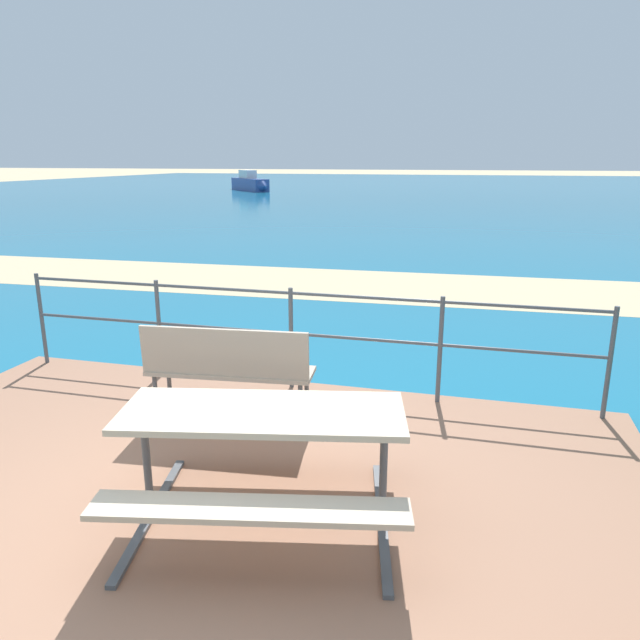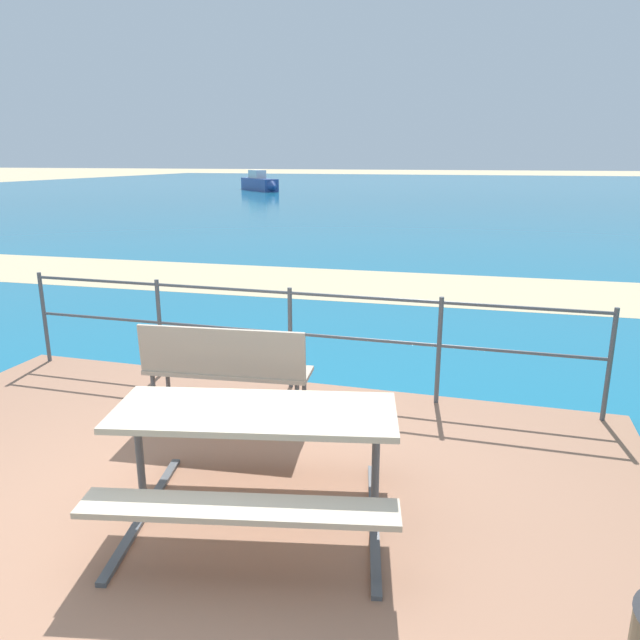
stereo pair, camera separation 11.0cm
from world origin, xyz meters
name	(u,v)px [view 1 (the left image)]	position (x,y,z in m)	size (l,w,h in m)	color
ground_plane	(179,531)	(0.00, 0.00, 0.00)	(240.00, 240.00, 0.00)	tan
patio_paving	(179,527)	(0.00, 0.00, 0.03)	(6.40, 5.20, 0.06)	#996B51
sea_water	(454,193)	(0.00, 40.00, 0.01)	(90.00, 90.00, 0.01)	#196B8E
beach_strip	(378,286)	(0.00, 7.88, 0.01)	(54.00, 2.88, 0.01)	tan
picnic_table	(263,439)	(0.53, 0.18, 0.64)	(2.00, 1.72, 0.78)	#BCAD93
park_bench	(228,365)	(-0.26, 1.46, 0.61)	(1.49, 0.55, 0.91)	tan
railing_fence	(291,325)	(0.00, 2.44, 0.72)	(5.94, 0.04, 1.04)	#4C5156
boat_near	(250,183)	(-14.57, 38.71, 0.55)	(4.34, 4.59, 1.46)	#2D478C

